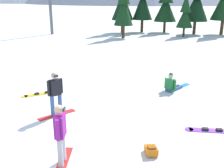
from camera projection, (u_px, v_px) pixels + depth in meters
ground_plane at (40, 153)px, 7.73m from camera, size 800.00×800.00×0.00m
snowboarder_foreground at (61, 134)px, 6.94m from camera, size 0.57×1.61×1.75m
snowboarder_midground at (55, 93)px, 9.93m from camera, size 1.15×1.35×1.72m
snowboarder_background at (172, 84)px, 12.75m from camera, size 1.28×1.72×0.95m
loose_snowboard_far_spare at (42, 94)px, 12.42m from camera, size 1.65×1.44×0.09m
loose_snowboard_near_left at (212, 130)px, 9.00m from camera, size 1.84×0.50×0.09m
backpack_orange at (151, 150)px, 7.65m from camera, size 0.45×0.55×0.29m
pine_tree_broad at (185, 13)px, 29.29m from camera, size 1.83×1.83×4.76m
pine_tree_leaning at (123, 0)px, 32.14m from camera, size 2.72×2.72×7.30m
pine_tree_twin at (143, 0)px, 32.82m from camera, size 2.51×2.51×7.17m
pine_tree_short at (166, 4)px, 32.57m from camera, size 2.79×2.79×6.34m
pine_tree_tall at (197, 1)px, 30.88m from camera, size 2.89×2.89×7.13m
pine_tree_young at (124, 6)px, 28.10m from camera, size 2.08×2.08×6.31m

